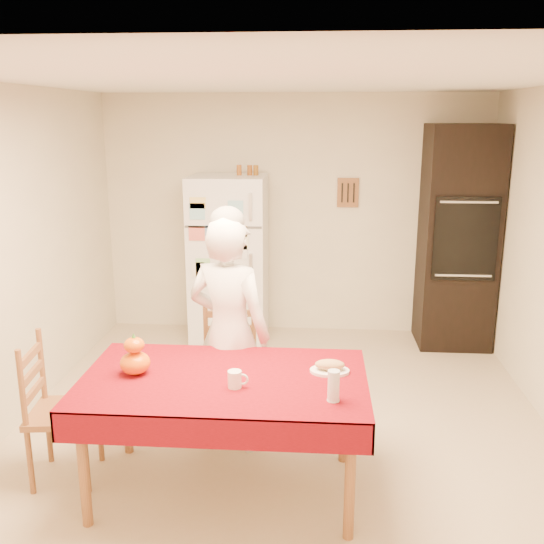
# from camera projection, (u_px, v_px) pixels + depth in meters

# --- Properties ---
(floor) EXTENTS (4.50, 4.50, 0.00)m
(floor) POSITION_uv_depth(u_px,v_px,m) (282.00, 430.00, 4.52)
(floor) COLOR tan
(floor) RESTS_ON ground
(room_shell) EXTENTS (4.02, 4.52, 2.51)m
(room_shell) POSITION_uv_depth(u_px,v_px,m) (283.00, 214.00, 4.11)
(room_shell) COLOR beige
(room_shell) RESTS_ON ground
(refrigerator) EXTENTS (0.75, 0.74, 1.70)m
(refrigerator) POSITION_uv_depth(u_px,v_px,m) (229.00, 260.00, 6.16)
(refrigerator) COLOR white
(refrigerator) RESTS_ON floor
(oven_cabinet) EXTENTS (0.70, 0.62, 2.20)m
(oven_cabinet) POSITION_uv_depth(u_px,v_px,m) (458.00, 238.00, 5.98)
(oven_cabinet) COLOR black
(oven_cabinet) RESTS_ON floor
(dining_table) EXTENTS (1.70, 1.00, 0.76)m
(dining_table) POSITION_uv_depth(u_px,v_px,m) (224.00, 388.00, 3.62)
(dining_table) COLOR brown
(dining_table) RESTS_ON floor
(chair_far) EXTENTS (0.48, 0.46, 0.95)m
(chair_far) POSITION_uv_depth(u_px,v_px,m) (231.00, 361.00, 4.49)
(chair_far) COLOR brown
(chair_far) RESTS_ON floor
(chair_left) EXTENTS (0.45, 0.46, 0.95)m
(chair_left) POSITION_uv_depth(u_px,v_px,m) (52.00, 405.00, 3.81)
(chair_left) COLOR brown
(chair_left) RESTS_ON floor
(seated_woman) EXTENTS (0.70, 0.57, 1.65)m
(seated_woman) POSITION_uv_depth(u_px,v_px,m) (229.00, 334.00, 4.14)
(seated_woman) COLOR silver
(seated_woman) RESTS_ON floor
(coffee_mug) EXTENTS (0.08, 0.08, 0.10)m
(coffee_mug) POSITION_uv_depth(u_px,v_px,m) (235.00, 379.00, 3.45)
(coffee_mug) COLOR white
(coffee_mug) RESTS_ON dining_table
(pumpkin_lower) EXTENTS (0.18, 0.18, 0.14)m
(pumpkin_lower) POSITION_uv_depth(u_px,v_px,m) (135.00, 363.00, 3.64)
(pumpkin_lower) COLOR #CA4E04
(pumpkin_lower) RESTS_ON dining_table
(pumpkin_upper) EXTENTS (0.12, 0.12, 0.09)m
(pumpkin_upper) POSITION_uv_depth(u_px,v_px,m) (134.00, 345.00, 3.61)
(pumpkin_upper) COLOR #E06205
(pumpkin_upper) RESTS_ON pumpkin_lower
(wine_glass) EXTENTS (0.07, 0.07, 0.18)m
(wine_glass) POSITION_uv_depth(u_px,v_px,m) (334.00, 386.00, 3.28)
(wine_glass) COLOR silver
(wine_glass) RESTS_ON dining_table
(bread_plate) EXTENTS (0.24, 0.24, 0.02)m
(bread_plate) POSITION_uv_depth(u_px,v_px,m) (330.00, 371.00, 3.67)
(bread_plate) COLOR white
(bread_plate) RESTS_ON dining_table
(bread_loaf) EXTENTS (0.18, 0.10, 0.06)m
(bread_loaf) POSITION_uv_depth(u_px,v_px,m) (330.00, 365.00, 3.66)
(bread_loaf) COLOR #A0824F
(bread_loaf) RESTS_ON bread_plate
(spice_jar_left) EXTENTS (0.05, 0.05, 0.10)m
(spice_jar_left) POSITION_uv_depth(u_px,v_px,m) (239.00, 170.00, 5.98)
(spice_jar_left) COLOR #98531B
(spice_jar_left) RESTS_ON refrigerator
(spice_jar_mid) EXTENTS (0.05, 0.05, 0.10)m
(spice_jar_mid) POSITION_uv_depth(u_px,v_px,m) (250.00, 170.00, 5.97)
(spice_jar_mid) COLOR brown
(spice_jar_mid) RESTS_ON refrigerator
(spice_jar_right) EXTENTS (0.05, 0.05, 0.10)m
(spice_jar_right) POSITION_uv_depth(u_px,v_px,m) (256.00, 170.00, 5.97)
(spice_jar_right) COLOR brown
(spice_jar_right) RESTS_ON refrigerator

